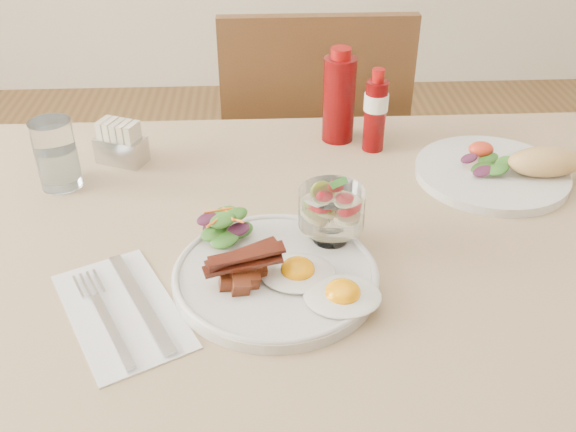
# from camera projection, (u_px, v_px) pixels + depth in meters

# --- Properties ---
(table) EXTENTS (1.33, 0.88, 0.75)m
(table) POSITION_uv_depth(u_px,v_px,m) (345.00, 289.00, 1.00)
(table) COLOR #52331A
(table) RESTS_ON ground
(chair_far) EXTENTS (0.42, 0.42, 0.93)m
(chair_far) POSITION_uv_depth(u_px,v_px,m) (310.00, 163.00, 1.63)
(chair_far) COLOR #52331A
(chair_far) RESTS_ON ground
(main_plate) EXTENTS (0.28, 0.28, 0.02)m
(main_plate) POSITION_uv_depth(u_px,v_px,m) (275.00, 276.00, 0.87)
(main_plate) COLOR silver
(main_plate) RESTS_ON table
(fried_eggs) EXTENTS (0.16, 0.15, 0.03)m
(fried_eggs) POSITION_uv_depth(u_px,v_px,m) (320.00, 283.00, 0.84)
(fried_eggs) COLOR silver
(fried_eggs) RESTS_ON main_plate
(bacon_potato_pile) EXTENTS (0.11, 0.07, 0.05)m
(bacon_potato_pile) POSITION_uv_depth(u_px,v_px,m) (244.00, 268.00, 0.84)
(bacon_potato_pile) COLOR maroon
(bacon_potato_pile) RESTS_ON main_plate
(side_salad) EXTENTS (0.09, 0.08, 0.04)m
(side_salad) POSITION_uv_depth(u_px,v_px,m) (226.00, 226.00, 0.92)
(side_salad) COLOR #1C4D14
(side_salad) RESTS_ON main_plate
(fruit_cup) EXTENTS (0.09, 0.09, 0.10)m
(fruit_cup) POSITION_uv_depth(u_px,v_px,m) (332.00, 208.00, 0.90)
(fruit_cup) COLOR white
(fruit_cup) RESTS_ON main_plate
(second_plate) EXTENTS (0.28, 0.26, 0.07)m
(second_plate) POSITION_uv_depth(u_px,v_px,m) (504.00, 169.00, 1.10)
(second_plate) COLOR silver
(second_plate) RESTS_ON table
(ketchup_bottle) EXTENTS (0.06, 0.06, 0.18)m
(ketchup_bottle) POSITION_uv_depth(u_px,v_px,m) (339.00, 98.00, 1.19)
(ketchup_bottle) COLOR #560406
(ketchup_bottle) RESTS_ON table
(hot_sauce_bottle) EXTENTS (0.05, 0.05, 0.16)m
(hot_sauce_bottle) POSITION_uv_depth(u_px,v_px,m) (375.00, 111.00, 1.16)
(hot_sauce_bottle) COLOR #560406
(hot_sauce_bottle) RESTS_ON table
(sugar_caddy) EXTENTS (0.10, 0.08, 0.08)m
(sugar_caddy) POSITION_uv_depth(u_px,v_px,m) (121.00, 145.00, 1.14)
(sugar_caddy) COLOR silver
(sugar_caddy) RESTS_ON table
(water_glass) EXTENTS (0.07, 0.07, 0.12)m
(water_glass) POSITION_uv_depth(u_px,v_px,m) (57.00, 158.00, 1.06)
(water_glass) COLOR white
(water_glass) RESTS_ON table
(napkin_cutlery) EXTENTS (0.22, 0.26, 0.01)m
(napkin_cutlery) POSITION_uv_depth(u_px,v_px,m) (123.00, 309.00, 0.82)
(napkin_cutlery) COLOR silver
(napkin_cutlery) RESTS_ON table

